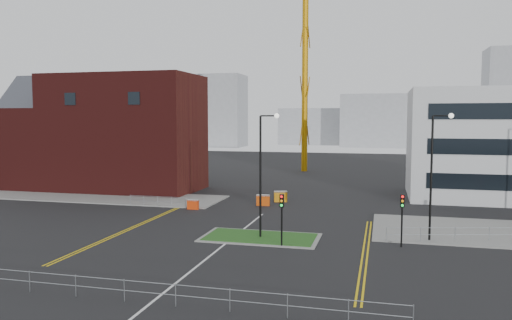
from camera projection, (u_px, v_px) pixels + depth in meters
The scene contains 23 objects.
ground at pixel (196, 268), 29.55m from camera, with size 200.00×200.00×0.00m, color black.
pavement_left at pixel (99, 197), 55.70m from camera, with size 28.00×8.00×0.12m, color slate.
island_kerb at pixel (260, 238), 36.78m from camera, with size 8.60×4.60×0.08m, color slate.
grass_island at pixel (260, 237), 36.78m from camera, with size 8.00×4.00×0.12m, color #1F4A18.
brick_building at pixel (103, 134), 61.66m from camera, with size 24.20×10.07×14.24m.
streetlamp_island at pixel (263, 165), 36.27m from camera, with size 1.46×0.36×9.18m.
streetlamp_right_near at pixel (435, 167), 35.25m from camera, with size 1.46×0.36×9.18m.
traffic_light_island at pixel (282, 210), 34.12m from camera, with size 0.28×0.33×3.65m.
traffic_light_right at pixel (402, 210), 34.09m from camera, with size 0.28×0.33×3.65m.
railing_front at pixel (149, 288), 23.69m from camera, with size 24.05×0.05×1.10m.
railing_left at pixel (158, 200), 49.57m from camera, with size 6.05×0.05×1.10m.
centre_line at pixel (207, 258), 31.48m from camera, with size 0.15×30.00×0.01m, color silver.
yellow_left_a at pixel (138, 225), 41.42m from camera, with size 0.12×24.00×0.01m, color gold.
yellow_left_b at pixel (141, 225), 41.34m from camera, with size 0.12×24.00×0.01m, color gold.
yellow_right_a at pixel (363, 252), 33.01m from camera, with size 0.12×20.00×0.01m, color gold.
yellow_right_b at pixel (368, 252), 32.93m from camera, with size 0.12×20.00×0.01m, color gold.
skyline_a at pixel (215, 111), 154.33m from camera, with size 18.00×12.00×22.00m, color gray.
skyline_b at pixel (381, 121), 151.95m from camera, with size 24.00×12.00×16.00m, color gray.
skyline_c at pixel (512, 99), 138.01m from camera, with size 14.00×12.00×28.00m, color gray.
skyline_d at pixel (325, 126), 166.20m from camera, with size 30.00×12.00×12.00m, color gray.
barrier_left at pixel (193, 204), 48.33m from camera, with size 1.11×0.38×0.93m.
barrier_mid at pixel (281, 196), 52.61m from camera, with size 1.44×0.84×1.15m.
barrier_right at pixel (263, 200), 50.38m from camera, with size 1.34×0.53×1.11m.
Camera 1 is at (10.61, -27.13, 8.85)m, focal length 35.00 mm.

